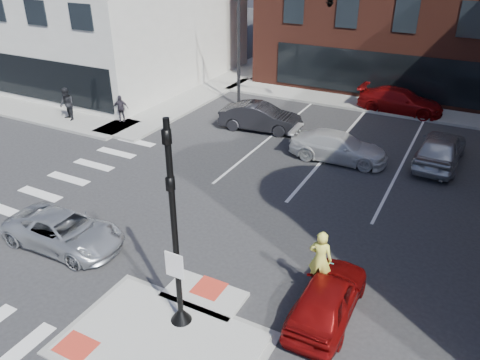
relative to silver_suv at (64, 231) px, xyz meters
The scene contains 16 objects.
ground 5.94m from the silver_suv, 15.88° to the right, with size 120.00×120.00×0.00m, color #28282B.
refuge_island 6.01m from the silver_suv, 18.26° to the right, with size 5.40×4.65×0.13m.
sidewalk_nw 17.61m from the silver_suv, 129.03° to the left, with size 23.50×20.50×0.15m.
sidewalk_n 22.16m from the silver_suv, 66.94° to the left, with size 26.00×3.00×0.15m, color gray.
building_nw 24.82m from the silver_suv, 131.59° to the left, with size 20.40×16.40×14.40m.
signal_pole 6.07m from the silver_suv, 12.13° to the right, with size 0.60×0.60×5.98m.
mast_arm_signal 17.45m from the silver_suv, 82.33° to the left, with size 6.10×2.24×8.00m.
silver_suv is the anchor object (origin of this frame).
red_sedan 9.23m from the silver_suv, ahead, with size 1.57×3.89×1.33m, color maroon.
white_pickup 13.00m from the silver_suv, 61.16° to the left, with size 1.90×4.68×1.36m, color silver.
bg_car_dark 13.28m from the silver_suv, 84.74° to the left, with size 1.58×4.53×1.49m, color black.
bg_car_silver 16.94m from the silver_suv, 50.91° to the left, with size 1.92×4.78×1.63m, color #BABEC2.
bg_car_red 21.27m from the silver_suv, 69.23° to the left, with size 2.06×5.06×1.47m, color maroon.
cyclist 8.83m from the silver_suv, 10.51° to the left, with size 0.81×1.91×2.32m.
pedestrian_a 12.96m from the silver_suv, 135.22° to the left, with size 0.92×0.71×1.89m, color black.
pedestrian_b 12.16m from the silver_suv, 121.33° to the left, with size 0.90×0.37×1.53m, color #2E2A33.
Camera 1 is at (6.03, -7.52, 9.67)m, focal length 35.00 mm.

